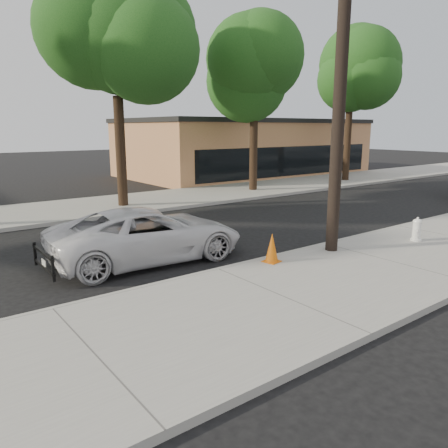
# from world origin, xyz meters

# --- Properties ---
(ground) EXTENTS (120.00, 120.00, 0.00)m
(ground) POSITION_xyz_m (0.00, 0.00, 0.00)
(ground) COLOR black
(ground) RESTS_ON ground
(near_sidewalk) EXTENTS (90.00, 4.40, 0.15)m
(near_sidewalk) POSITION_xyz_m (0.00, -4.30, 0.07)
(near_sidewalk) COLOR gray
(near_sidewalk) RESTS_ON ground
(far_sidewalk) EXTENTS (90.00, 5.00, 0.15)m
(far_sidewalk) POSITION_xyz_m (0.00, 8.50, 0.07)
(far_sidewalk) COLOR gray
(far_sidewalk) RESTS_ON ground
(curb_near) EXTENTS (90.00, 0.12, 0.16)m
(curb_near) POSITION_xyz_m (0.00, -2.10, 0.07)
(curb_near) COLOR #9E9B93
(curb_near) RESTS_ON ground
(building_main) EXTENTS (18.00, 10.00, 4.00)m
(building_main) POSITION_xyz_m (16.00, 16.00, 2.00)
(building_main) COLOR #A76F45
(building_main) RESTS_ON ground
(utility_pole) EXTENTS (1.40, 0.34, 9.00)m
(utility_pole) POSITION_xyz_m (3.60, -2.70, 4.70)
(utility_pole) COLOR black
(utility_pole) RESTS_ON near_sidewalk
(tree_c) EXTENTS (4.96, 4.80, 9.55)m
(tree_c) POSITION_xyz_m (2.22, 7.64, 6.91)
(tree_c) COLOR black
(tree_c) RESTS_ON far_sidewalk
(tree_d) EXTENTS (4.50, 4.35, 8.75)m
(tree_d) POSITION_xyz_m (10.20, 7.95, 6.37)
(tree_d) COLOR black
(tree_d) RESTS_ON far_sidewalk
(tree_e) EXTENTS (4.80, 4.65, 9.25)m
(tree_e) POSITION_xyz_m (18.21, 7.74, 6.70)
(tree_e) COLOR black
(tree_e) RESTS_ON far_sidewalk
(police_cruiser) EXTENTS (5.44, 2.81, 1.47)m
(police_cruiser) POSITION_xyz_m (-0.81, -0.01, 0.73)
(police_cruiser) COLOR silver
(police_cruiser) RESTS_ON ground
(fire_hydrant) EXTENTS (0.37, 0.34, 0.69)m
(fire_hydrant) POSITION_xyz_m (6.52, -3.61, 0.48)
(fire_hydrant) COLOR white
(fire_hydrant) RESTS_ON near_sidewalk
(traffic_cone) EXTENTS (0.46, 0.46, 0.76)m
(traffic_cone) POSITION_xyz_m (1.45, -2.50, 0.52)
(traffic_cone) COLOR orange
(traffic_cone) RESTS_ON near_sidewalk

